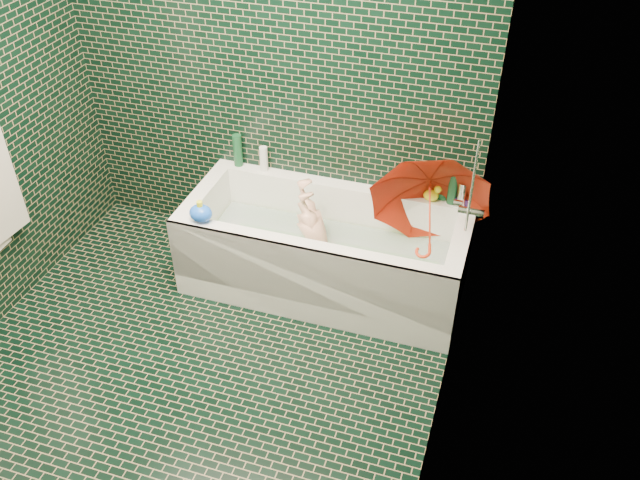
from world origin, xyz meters
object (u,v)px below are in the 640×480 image
(umbrella, at_px, (430,216))
(rubber_duck, at_px, (432,194))
(bathtub, at_px, (324,259))
(bath_toy, at_px, (201,213))
(child, at_px, (319,241))

(umbrella, distance_m, rubber_duck, 0.25)
(bathtub, height_order, rubber_duck, rubber_duck)
(bathtub, relative_size, rubber_duck, 13.44)
(bathtub, distance_m, umbrella, 0.73)
(rubber_duck, xyz_separation_m, bath_toy, (-1.23, -0.62, 0.01))
(bath_toy, bearing_deg, rubber_duck, 24.21)
(bathtub, bearing_deg, umbrella, 7.90)
(child, distance_m, rubber_duck, 0.75)
(child, relative_size, umbrella, 1.15)
(bathtub, bearing_deg, bath_toy, -156.08)
(child, height_order, bath_toy, bath_toy)
(bathtub, distance_m, bath_toy, 0.82)
(child, height_order, umbrella, umbrella)
(bathtub, distance_m, child, 0.12)
(child, xyz_separation_m, rubber_duck, (0.62, 0.29, 0.28))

